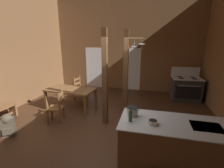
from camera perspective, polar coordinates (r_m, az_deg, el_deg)
ground_plane at (r=4.72m, az=-4.43°, el=-16.23°), size 7.71×8.80×0.10m
wall_back at (r=7.99m, az=4.83°, el=13.66°), size 7.71×0.14×4.39m
glazed_door_back_left at (r=8.43m, az=-5.98°, el=5.73°), size 1.00×0.01×2.05m
glazed_panel_back_right at (r=7.98m, az=7.01°, el=5.16°), size 0.84×0.01×2.05m
kitchen_island at (r=3.53m, az=21.65°, el=-19.50°), size 2.17×0.98×0.93m
stove_range at (r=7.33m, az=24.66°, el=-1.41°), size 1.20×0.90×1.32m
support_post_with_pot_rack at (r=5.06m, az=5.26°, el=4.42°), size 0.65×0.19×2.74m
support_post_center at (r=4.54m, az=-2.52°, el=1.93°), size 0.14×0.14×2.74m
dining_table at (r=5.94m, az=-14.45°, el=-2.47°), size 1.78×1.05×0.74m
ladderback_chair_near_window at (r=6.90m, az=-11.33°, el=-1.55°), size 0.51×0.51×0.95m
ladderback_chair_by_post at (r=5.20m, az=-18.89°, el=-7.79°), size 0.55×0.55×0.95m
backpack at (r=5.07m, az=-33.09°, el=-11.84°), size 0.39×0.38×0.60m
stockpot_on_counter at (r=3.34m, az=7.23°, el=-9.53°), size 0.31×0.23×0.18m
mixing_bowl_on_counter at (r=3.13m, az=14.29°, el=-12.93°), size 0.19×0.19×0.07m
bottle_tall_on_counter at (r=3.11m, az=6.55°, el=-11.21°), size 0.07×0.07×0.27m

